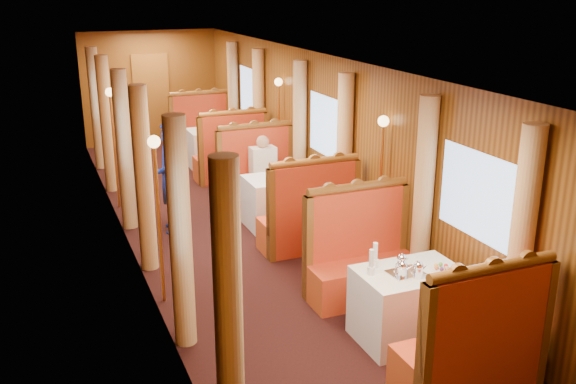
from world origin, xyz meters
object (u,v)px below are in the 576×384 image
table_far (216,148)px  fruit_plate (441,268)px  banquette_mid_aft (258,180)px  teapot_left (402,271)px  banquette_mid_fwd (309,220)px  passenger (264,165)px  banquette_near_aft (361,262)px  banquette_far_fwd (231,158)px  teapot_right (418,272)px  rose_vase_mid (282,166)px  steward (170,177)px  teapot_back (401,264)px  rose_vase_far (216,121)px  banquette_far_aft (202,135)px  banquette_near_fwd (472,351)px  table_near (409,305)px  tea_tray (405,273)px  table_mid (281,201)px

table_far → fruit_plate: bearing=-87.6°
fruit_plate → table_far: bearing=92.4°
banquette_mid_aft → fruit_plate: banquette_mid_aft is taller
teapot_left → banquette_mid_fwd: bearing=91.4°
teapot_left → passenger: 4.35m
banquette_near_aft → teapot_left: size_ratio=8.22×
banquette_far_fwd → teapot_right: bearing=-90.2°
banquette_near_aft → banquette_far_fwd: same height
rose_vase_mid → steward: 1.62m
fruit_plate → steward: (-1.85, 4.00, 0.05)m
banquette_mid_fwd → teapot_right: banquette_mid_fwd is taller
teapot_back → rose_vase_far: rose_vase_far is taller
banquette_far_fwd → steward: 2.63m
banquette_far_fwd → banquette_mid_fwd: bearing=-90.0°
banquette_near_aft → banquette_far_fwd: bearing=90.0°
banquette_near_aft → banquette_far_aft: bearing=90.0°
banquette_near_fwd → banquette_far_fwd: 7.00m
table_near → teapot_right: size_ratio=6.52×
tea_tray → fruit_plate: bearing=-10.0°
fruit_plate → rose_vase_mid: size_ratio=0.63×
banquette_near_fwd → rose_vase_mid: (0.01, 4.52, 0.50)m
teapot_back → steward: 4.13m
tea_tray → table_far: bearing=89.3°
table_near → teapot_back: (-0.08, 0.05, 0.44)m
teapot_right → passenger: size_ratio=0.21×
banquette_mid_aft → banquette_near_fwd: bearing=-90.0°
table_near → steward: 4.23m
banquette_far_fwd → passenger: banquette_far_fwd is taller
table_near → teapot_left: teapot_left is taller
tea_tray → teapot_left: teapot_left is taller
table_mid → rose_vase_mid: 0.55m
banquette_far_aft → steward: steward is taller
banquette_near_aft → banquette_mid_aft: same height
teapot_left → passenger: (0.16, 4.35, -0.07)m
table_near → fruit_plate: size_ratio=4.66×
banquette_far_aft → teapot_back: (-0.08, -7.96, 0.39)m
banquette_mid_fwd → fruit_plate: bearing=-83.5°
table_far → tea_tray: tea_tray is taller
banquette_far_fwd → teapot_left: banquette_far_fwd is taller
teapot_back → passenger: (0.08, 4.20, -0.07)m
banquette_near_aft → steward: size_ratio=0.82×
banquette_near_aft → teapot_right: banquette_near_aft is taller
banquette_near_aft → banquette_mid_fwd: 1.47m
banquette_mid_fwd → banquette_mid_aft: bearing=90.0°
banquette_near_fwd → teapot_back: size_ratio=8.18×
table_far → rose_vase_far: rose_vase_far is taller
fruit_plate → table_mid: bearing=94.6°
banquette_mid_aft → steward: steward is taller
teapot_right → passenger: passenger is taller
steward → teapot_back: bearing=26.8°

